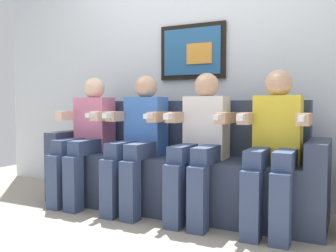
{
  "coord_description": "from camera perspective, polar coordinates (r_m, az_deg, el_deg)",
  "views": [
    {
      "loc": [
        1.26,
        -2.4,
        0.86
      ],
      "look_at": [
        0.0,
        0.15,
        0.7
      ],
      "focal_mm": 39.15,
      "sensor_mm": 36.0,
      "label": 1
    }
  ],
  "objects": [
    {
      "name": "couch",
      "position": [
        3.05,
        1.49,
        -7.12
      ],
      "size": [
        2.31,
        0.58,
        0.9
      ],
      "color": "#333D56",
      "rests_on": "ground_plane"
    },
    {
      "name": "ground_plane",
      "position": [
        2.84,
        -1.39,
        -14.39
      ],
      "size": [
        6.12,
        6.12,
        0.0
      ],
      "primitive_type": "plane",
      "color": "#9E9384"
    },
    {
      "name": "back_wall_assembly",
      "position": [
        3.43,
        4.63,
        10.59
      ],
      "size": [
        4.71,
        0.1,
        2.6
      ],
      "color": "silver",
      "rests_on": "ground_plane"
    },
    {
      "name": "person_rightmost",
      "position": [
        2.61,
        16.26,
        -2.5
      ],
      "size": [
        0.46,
        0.56,
        1.11
      ],
      "color": "yellow",
      "rests_on": "ground_plane"
    },
    {
      "name": "person_right_center",
      "position": [
        2.75,
        5.12,
        -2.09
      ],
      "size": [
        0.46,
        0.56,
        1.11
      ],
      "color": "white",
      "rests_on": "ground_plane"
    },
    {
      "name": "person_left_center",
      "position": [
        2.99,
        -4.57,
        -1.66
      ],
      "size": [
        0.46,
        0.56,
        1.11
      ],
      "color": "#3F72CC",
      "rests_on": "ground_plane"
    },
    {
      "name": "person_leftmost",
      "position": [
        3.3,
        -12.63,
        -1.28
      ],
      "size": [
        0.46,
        0.56,
        1.11
      ],
      "color": "pink",
      "rests_on": "ground_plane"
    }
  ]
}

